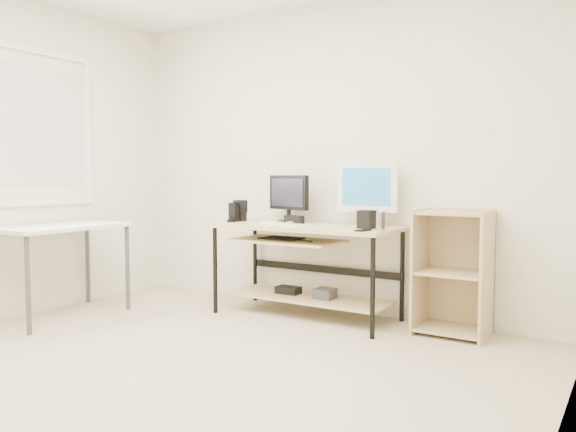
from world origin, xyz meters
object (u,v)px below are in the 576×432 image
(side_table, at_px, (60,235))
(audio_controller, at_px, (234,212))
(shelf_unit, at_px, (454,272))
(desk, at_px, (303,251))
(white_imac, at_px, (367,188))
(black_monitor, at_px, (289,195))

(side_table, bearing_deg, audio_controller, 45.95)
(shelf_unit, bearing_deg, side_table, -156.67)
(desk, distance_m, shelf_unit, 1.19)
(desk, height_order, white_imac, white_imac)
(shelf_unit, relative_size, white_imac, 1.75)
(desk, distance_m, audio_controller, 0.74)
(black_monitor, height_order, audio_controller, black_monitor)
(side_table, distance_m, shelf_unit, 3.09)
(side_table, bearing_deg, white_imac, 30.22)
(side_table, xyz_separation_m, shelf_unit, (2.83, 1.22, -0.22))
(desk, bearing_deg, audio_controller, -176.08)
(audio_controller, bearing_deg, side_table, -126.68)
(shelf_unit, bearing_deg, white_imac, 178.39)
(shelf_unit, bearing_deg, audio_controller, -173.62)
(black_monitor, bearing_deg, audio_controller, -141.52)
(shelf_unit, distance_m, audio_controller, 1.90)
(desk, relative_size, audio_controller, 9.16)
(white_imac, bearing_deg, desk, -167.52)
(desk, xyz_separation_m, white_imac, (0.48, 0.18, 0.51))
(shelf_unit, relative_size, black_monitor, 2.07)
(desk, relative_size, black_monitor, 3.45)
(side_table, height_order, shelf_unit, shelf_unit)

